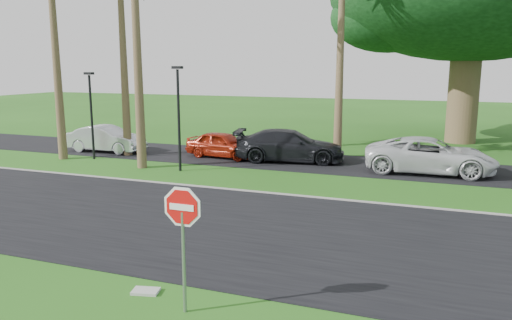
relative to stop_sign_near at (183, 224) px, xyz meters
The scene contains 12 objects.
ground 3.52m from the stop_sign_near, 99.46° to the left, with size 120.00×120.00×0.00m, color #225314.
road 5.33m from the stop_sign_near, 95.71° to the left, with size 120.00×8.00×0.02m, color black.
parking_strip 15.61m from the stop_sign_near, 91.85° to the left, with size 120.00×5.00×0.02m, color black.
curb 9.23m from the stop_sign_near, 93.16° to the left, with size 120.00×0.12×0.06m, color gray.
stop_sign_near is the anchor object (origin of this frame).
streetlight_left 17.34m from the stop_sign_near, 133.83° to the left, with size 0.45×0.25×4.34m.
streetlight_right 13.24m from the stop_sign_near, 119.48° to the left, with size 0.45×0.25×4.64m.
car_silver 19.27m from the stop_sign_near, 131.26° to the left, with size 1.50×4.30×1.42m, color silver.
car_red 16.36m from the stop_sign_near, 111.72° to the left, with size 1.56×3.88×1.32m, color #981E0C.
car_dark 15.59m from the stop_sign_near, 99.42° to the left, with size 2.18×5.35×1.55m, color black.
car_minivan 15.51m from the stop_sign_near, 74.95° to the left, with size 2.56×5.55×1.54m, color silver.
utility_slab 2.15m from the stop_sign_near, 159.56° to the left, with size 0.55×0.35×0.06m, color #A6A89F.
Camera 1 is at (4.91, -10.86, 4.68)m, focal length 35.00 mm.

